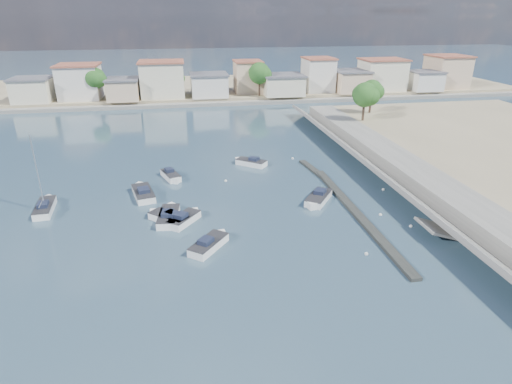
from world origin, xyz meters
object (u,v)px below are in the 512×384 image
Objects in this scene: motorboat_f at (250,163)px; motorboat_h at (210,244)px; motorboat_a at (169,216)px; motorboat_c at (167,218)px; motorboat_d at (318,199)px; motorboat_g at (171,176)px; motorboat_e at (143,193)px; sailboat at (45,207)px; motorboat_b at (185,219)px.

motorboat_f and motorboat_h have the same top height.
motorboat_f is (11.32, 15.69, -0.00)m from motorboat_a.
motorboat_c is 0.90× the size of motorboat_d.
motorboat_f is at bearing 18.18° from motorboat_g.
motorboat_a is 12.03m from motorboat_g.
motorboat_h is (4.03, -6.28, -0.00)m from motorboat_c.
motorboat_h is at bearing -60.09° from motorboat_a.
motorboat_g is (0.33, 12.49, 0.00)m from motorboat_c.
motorboat_h is at bearing -62.81° from motorboat_e.
motorboat_d is 15.50m from motorboat_h.
motorboat_c is at bearing -109.31° from motorboat_a.
motorboat_c is 0.76× the size of motorboat_e.
sailboat is (-10.46, -2.29, 0.05)m from motorboat_e.
motorboat_e and motorboat_h have the same top height.
motorboat_f is (9.63, 16.73, 0.00)m from motorboat_b.
motorboat_b is 0.71× the size of motorboat_e.
motorboat_a is 7.60m from motorboat_e.
motorboat_f is at bearing 54.19° from motorboat_a.
sailboat reaches higher than motorboat_g.
motorboat_e and motorboat_f have the same top height.
motorboat_c is (-1.85, 0.58, 0.00)m from motorboat_b.
motorboat_d is 15.29m from motorboat_f.
motorboat_b is 13.16m from motorboat_g.
motorboat_e is (-4.83, 7.96, 0.00)m from motorboat_b.
motorboat_d is at bearing 9.41° from motorboat_b.
motorboat_c is 0.99× the size of motorboat_f.
motorboat_c is at bearing 162.53° from motorboat_b.
motorboat_f is (-5.69, 14.19, 0.00)m from motorboat_d.
motorboat_a is at bearing -174.96° from motorboat_d.
sailboat is (-30.61, 3.13, 0.05)m from motorboat_d.
motorboat_e is at bearing -148.76° from motorboat_f.
sailboat is at bearing -167.67° from motorboat_e.
sailboat reaches higher than motorboat_h.
motorboat_c is 0.50× the size of sailboat.
motorboat_a and motorboat_c have the same top height.
motorboat_f and motorboat_g have the same top height.
motorboat_c is (-0.16, -0.46, 0.00)m from motorboat_a.
motorboat_a is at bearing 119.91° from motorboat_h.
motorboat_g is at bearing 101.16° from motorboat_h.
motorboat_b is 0.85× the size of motorboat_d.
motorboat_d is 1.09× the size of motorboat_g.
motorboat_a is at bearing -18.81° from sailboat.
motorboat_b is (1.69, -1.04, -0.00)m from motorboat_a.
motorboat_g is (-1.52, 13.07, 0.00)m from motorboat_b.
motorboat_a is 7.77m from motorboat_h.
motorboat_e is 1.31× the size of motorboat_f.
motorboat_f is at bearing 54.59° from motorboat_c.
motorboat_a and motorboat_e have the same top height.
motorboat_a is 1.99m from motorboat_b.
motorboat_b is at bearing -83.37° from motorboat_g.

